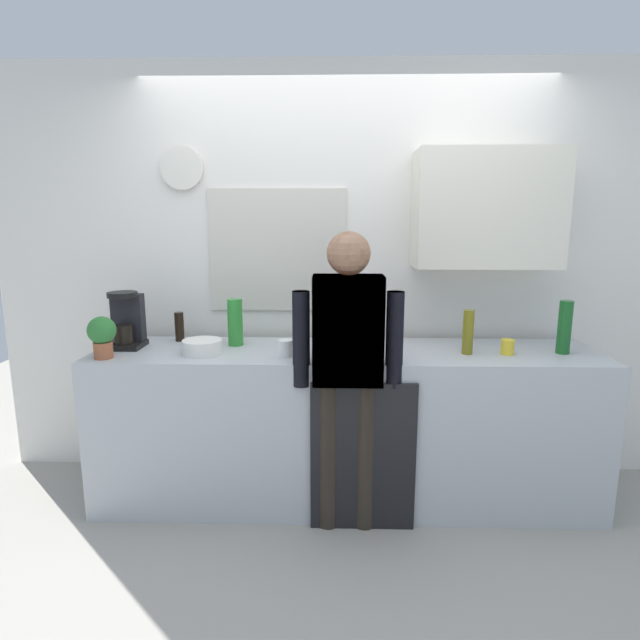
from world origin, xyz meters
TOP-DOWN VIEW (x-y plane):
  - ground_plane at (0.00, 0.00)m, footprint 8.00×8.00m
  - kitchen_counter at (0.00, 0.30)m, footprint 2.89×0.64m
  - dishwasher_panel at (0.09, -0.03)m, footprint 0.56×0.02m
  - back_wall_assembly at (0.10, 0.70)m, footprint 4.49×0.42m
  - coffee_maker at (-1.29, 0.35)m, footprint 0.20×0.20m
  - bottle_red_vinegar at (0.07, 0.41)m, footprint 0.06×0.06m
  - bottle_green_wine at (1.22, 0.26)m, footprint 0.07×0.07m
  - bottle_olive_oil at (0.68, 0.24)m, footprint 0.06×0.06m
  - bottle_dark_sauce at (-1.03, 0.50)m, footprint 0.06×0.06m
  - bottle_clear_soda at (-0.66, 0.41)m, footprint 0.09×0.09m
  - cup_yellow_cup at (0.90, 0.23)m, footprint 0.07×0.07m
  - cup_white_mug at (-0.33, 0.14)m, footprint 0.08×0.08m
  - mixing_bowl at (-0.81, 0.20)m, footprint 0.22×0.22m
  - potted_plant at (-1.32, 0.09)m, footprint 0.15×0.15m
  - dish_soap at (0.00, 0.34)m, footprint 0.06×0.06m
  - person_at_sink at (0.00, 0.00)m, footprint 0.57×0.22m
  - person_guest at (0.00, 0.00)m, footprint 0.57×0.22m

SIDE VIEW (x-z plane):
  - ground_plane at x=0.00m, z-range 0.00..0.00m
  - dishwasher_panel at x=0.09m, z-range 0.00..0.82m
  - kitchen_counter at x=0.00m, z-range 0.00..0.92m
  - person_at_sink at x=0.00m, z-range 0.15..1.75m
  - person_guest at x=0.00m, z-range 0.15..1.75m
  - mixing_bowl at x=-0.81m, z-range 0.92..1.00m
  - cup_yellow_cup at x=0.90m, z-range 0.92..1.00m
  - cup_white_mug at x=-0.33m, z-range 0.92..1.01m
  - dish_soap at x=0.00m, z-range 0.90..1.08m
  - bottle_dark_sauce at x=-1.03m, z-range 0.92..1.10m
  - bottle_red_vinegar at x=0.07m, z-range 0.92..1.14m
  - bottle_olive_oil at x=0.68m, z-range 0.92..1.17m
  - potted_plant at x=-1.32m, z-range 0.93..1.16m
  - bottle_clear_soda at x=-0.66m, z-range 0.92..1.20m
  - coffee_maker at x=-1.29m, z-range 0.90..1.23m
  - bottle_green_wine at x=1.22m, z-range 0.92..1.22m
  - back_wall_assembly at x=0.10m, z-range 0.06..2.66m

